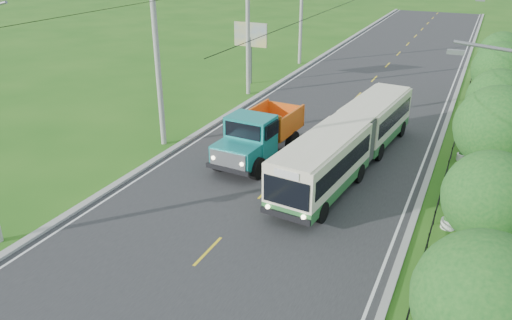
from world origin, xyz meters
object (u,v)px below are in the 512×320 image
Objects in this scene: planter_mid at (463,156)px; pole_mid at (248,30)px; planter_far at (471,115)px; pole_near at (158,62)px; tree_front at (486,305)px; dump_truck at (259,132)px; tree_second at (492,201)px; tree_fifth at (501,72)px; pole_far at (302,12)px; billboard_left at (251,39)px; bus at (350,139)px; tree_third at (498,131)px; tree_back at (501,57)px; planter_near at (448,222)px; tree_fourth at (498,102)px.

pole_mid is at bearing 157.46° from planter_mid.
pole_near is at bearing -142.37° from planter_far.
dump_truck is (-11.86, 13.17, -2.10)m from tree_front.
tree_fifth is (0.00, 18.00, 0.33)m from tree_second.
tree_fifth is (18.12, -0.86, -1.24)m from pole_mid.
pole_near reaches higher than tree_front.
pole_near is 1.79× the size of tree_front.
pole_far reaches higher than planter_mid.
pole_mid reaches higher than billboard_left.
pole_near is 22.26m from tree_front.
planter_far is at bearing 3.39° from pole_mid.
bus is at bearing 115.93° from tree_front.
tree_third is 14.40m from planter_far.
tree_third is at bearing -2.71° from pole_near.
tree_fifth is at bearing -2.71° from pole_mid.
pole_far is 41.09m from tree_front.
pole_mid is 13.71m from dump_truck.
dump_truck is (-11.86, 1.17, -2.36)m from tree_third.
planter_mid is at bearing -95.91° from tree_back.
planter_near and planter_mid have the same top height.
tree_third is at bearing -39.33° from billboard_left.
tree_fifth reaches higher than tree_front.
tree_third is (0.00, 6.00, 0.47)m from tree_second.
tree_fourth is 6.01m from tree_fifth.
planter_far is 0.13× the size of billboard_left.
pole_mid is 1.92× the size of billboard_left.
bus is at bearing -47.71° from billboard_left.
dump_truck is at bearing -75.20° from pole_far.
pole_near is 24.00m from pole_far.
bus is (11.24, -10.72, -3.36)m from pole_mid.
planter_far is (16.86, 13.00, -4.81)m from pole_near.
pole_far is 26.20m from tree_fourth.
tree_front is at bearing -44.61° from dump_truck.
tree_fifth is 8.66× the size of planter_near.
billboard_left reaches higher than planter_far.
tree_second is at bearing -43.77° from bus.
bus is at bearing -150.69° from tree_fourth.
planter_mid is (-1.26, 17.86, -3.43)m from tree_front.
pole_mid and pole_far have the same top height.
pole_mid is 14.93× the size of planter_mid.
tree_third reaches higher than tree_second.
planter_far is at bearing 70.43° from bus.
tree_back is at bearing 90.00° from tree_fifth.
dump_truck reaches higher than planter_far.
bus is (-6.88, 14.14, -1.99)m from tree_front.
pole_near is 1.92× the size of billboard_left.
tree_second is 5.19m from planter_near.
planter_mid is at bearing -173.61° from tree_fourth.
pole_far is at bearing 121.99° from planter_near.
bus is (-6.88, 2.14, -2.26)m from tree_third.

